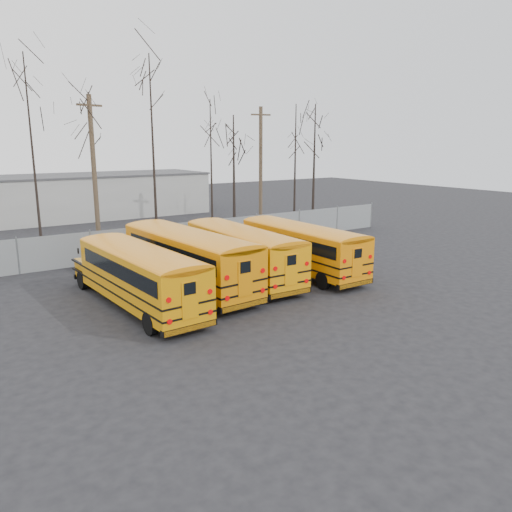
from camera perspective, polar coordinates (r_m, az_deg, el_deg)
ground at (r=22.60m, az=0.61°, el=-5.60°), size 120.00×120.00×0.00m
fence at (r=32.59m, az=-11.60°, el=1.72°), size 40.00×0.04×2.00m
distant_building at (r=51.82m, az=-18.37°, el=6.52°), size 22.00×8.00×4.00m
bus_a at (r=22.32m, az=-13.32°, el=-1.77°), size 2.82×10.18×2.82m
bus_b at (r=24.67m, az=-7.95°, el=0.15°), size 3.15×10.97×3.04m
bus_c at (r=26.26m, az=-1.78°, el=0.82°), size 2.75×10.30×2.86m
bus_d at (r=27.72m, az=4.99°, el=1.35°), size 2.39×10.06×2.81m
utility_pole_left at (r=35.02m, az=-18.01°, el=9.08°), size 1.78×0.61×10.15m
utility_pole_right at (r=43.82m, az=0.54°, el=10.31°), size 1.79×0.43×10.10m
tree_2 at (r=32.23m, az=-24.08°, el=9.80°), size 0.26×0.26×12.08m
tree_3 at (r=35.03m, az=-18.04°, el=8.96°), size 0.26×0.26×10.29m
tree_4 at (r=33.93m, az=-11.65°, el=11.17°), size 0.26×0.26×12.60m
tree_5 at (r=37.25m, az=-5.12°, el=9.63°), size 0.26×0.26×10.15m
tree_6 at (r=40.16m, az=-2.54°, el=9.24°), size 0.26×0.26×9.22m
tree_7 at (r=42.56m, az=4.48°, el=10.08°), size 0.26×0.26×10.21m
tree_8 at (r=46.40m, az=6.65°, el=10.43°), size 0.26×0.26×10.48m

